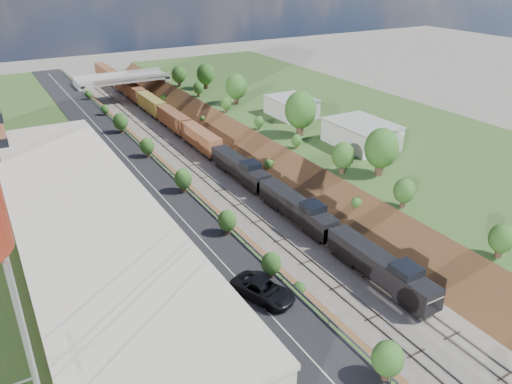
% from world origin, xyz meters
% --- Properties ---
extents(platform_left, '(44.00, 180.00, 5.00)m').
position_xyz_m(platform_left, '(-33.00, 60.00, 2.50)').
color(platform_left, '#325B25').
rests_on(platform_left, ground).
extents(platform_right, '(44.00, 180.00, 5.00)m').
position_xyz_m(platform_right, '(33.00, 60.00, 2.50)').
color(platform_right, '#325B25').
rests_on(platform_right, ground).
extents(embankment_left, '(10.00, 180.00, 10.00)m').
position_xyz_m(embankment_left, '(-11.00, 60.00, 0.00)').
color(embankment_left, brown).
rests_on(embankment_left, ground).
extents(embankment_right, '(10.00, 180.00, 10.00)m').
position_xyz_m(embankment_right, '(11.00, 60.00, 0.00)').
color(embankment_right, brown).
rests_on(embankment_right, ground).
extents(rail_left_track, '(1.58, 180.00, 0.18)m').
position_xyz_m(rail_left_track, '(-2.60, 60.00, 0.09)').
color(rail_left_track, gray).
rests_on(rail_left_track, ground).
extents(rail_right_track, '(1.58, 180.00, 0.18)m').
position_xyz_m(rail_right_track, '(2.60, 60.00, 0.09)').
color(rail_right_track, gray).
rests_on(rail_right_track, ground).
extents(road, '(8.00, 180.00, 0.10)m').
position_xyz_m(road, '(-15.50, 60.00, 5.05)').
color(road, black).
rests_on(road, platform_left).
extents(guardrail, '(0.10, 171.00, 0.70)m').
position_xyz_m(guardrail, '(-11.40, 59.80, 5.55)').
color(guardrail, '#99999E').
rests_on(guardrail, platform_left).
extents(commercial_building, '(14.30, 62.30, 7.00)m').
position_xyz_m(commercial_building, '(-28.00, 38.00, 8.51)').
color(commercial_building, brown).
rests_on(commercial_building, platform_left).
extents(overpass, '(24.50, 8.30, 7.40)m').
position_xyz_m(overpass, '(0.00, 122.00, 4.92)').
color(overpass, gray).
rests_on(overpass, ground).
extents(white_building_near, '(9.00, 12.00, 4.00)m').
position_xyz_m(white_building_near, '(23.50, 52.00, 7.00)').
color(white_building_near, silver).
rests_on(white_building_near, platform_right).
extents(white_building_far, '(8.00, 10.00, 3.60)m').
position_xyz_m(white_building_far, '(23.00, 74.00, 6.80)').
color(white_building_far, silver).
rests_on(white_building_far, platform_right).
extents(tree_right_large, '(5.25, 5.25, 7.61)m').
position_xyz_m(tree_right_large, '(17.00, 40.00, 9.38)').
color(tree_right_large, '#473323').
rests_on(tree_right_large, platform_right).
extents(tree_left_crest, '(2.45, 2.45, 3.55)m').
position_xyz_m(tree_left_crest, '(-11.80, 20.00, 7.04)').
color(tree_left_crest, '#473323').
rests_on(tree_left_crest, platform_left).
extents(freight_train, '(2.85, 145.64, 4.55)m').
position_xyz_m(freight_train, '(2.60, 90.63, 2.49)').
color(freight_train, black).
rests_on(freight_train, ground).
extents(suv, '(5.40, 7.50, 1.90)m').
position_xyz_m(suv, '(-14.78, 21.91, 6.05)').
color(suv, black).
rests_on(suv, road).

